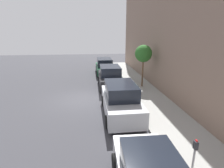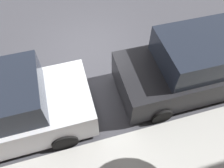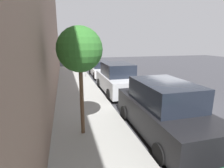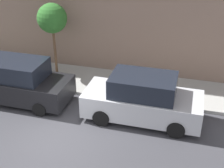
# 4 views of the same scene
# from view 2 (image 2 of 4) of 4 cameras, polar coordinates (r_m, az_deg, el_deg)

# --- Properties ---
(ground_plane) EXTENTS (60.00, 60.00, 0.00)m
(ground_plane) POSITION_cam_2_polar(r_m,az_deg,el_deg) (8.20, -6.24, 8.44)
(ground_plane) COLOR #38383D
(parked_suv_third) EXTENTS (2.08, 4.82, 1.98)m
(parked_suv_third) POSITION_cam_2_polar(r_m,az_deg,el_deg) (6.94, 21.73, 4.55)
(parked_suv_third) COLOR black
(parked_suv_third) RESTS_ON ground_plane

